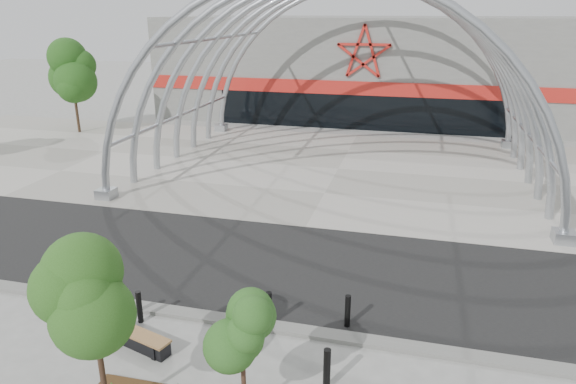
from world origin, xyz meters
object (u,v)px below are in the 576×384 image
street_tree_1 (242,332)px  bollard_2 (269,309)px  street_tree_0 (93,307)px  bench_0 (137,339)px

street_tree_1 → bollard_2: street_tree_1 is taller
street_tree_0 → bollard_2: street_tree_0 is taller
street_tree_1 → bench_0: (-3.62, 1.71, -2.01)m
street_tree_1 → street_tree_0: bearing=-165.4°
street_tree_0 → street_tree_1: size_ratio=1.28×
street_tree_0 → street_tree_1: 3.09m
street_tree_1 → bollard_2: bearing=97.5°
street_tree_1 → bench_0: 4.48m
street_tree_0 → bollard_2: bearing=60.1°
bench_0 → bollard_2: bearing=29.7°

